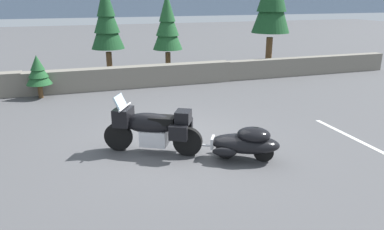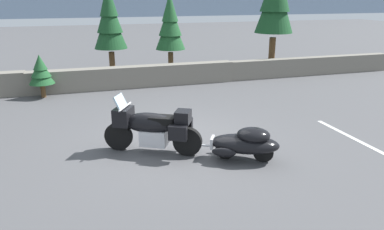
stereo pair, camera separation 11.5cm
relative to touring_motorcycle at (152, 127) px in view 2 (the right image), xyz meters
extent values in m
plane|color=#4C4C4F|center=(0.68, 0.45, -0.62)|extent=(80.00, 80.00, 0.00)
cube|color=slate|center=(0.68, 6.50, -0.20)|extent=(8.00, 0.55, 0.84)
cube|color=slate|center=(8.68, 6.50, -0.22)|extent=(8.00, 0.45, 0.81)
cylinder|color=black|center=(-0.72, 0.40, -0.29)|extent=(0.64, 0.44, 0.66)
cylinder|color=black|center=(0.73, -0.40, -0.29)|extent=(0.64, 0.44, 0.66)
cube|color=silver|center=(0.05, -0.03, -0.24)|extent=(0.74, 0.68, 0.36)
ellipsoid|color=black|center=(-0.04, 0.02, 0.09)|extent=(1.26, 0.97, 0.48)
cube|color=black|center=(-0.58, 0.32, 0.21)|extent=(0.57, 0.63, 0.40)
cube|color=#9EB7C6|center=(-0.63, 0.35, 0.54)|extent=(0.38, 0.48, 0.34)
cube|color=black|center=(0.22, -0.12, 0.19)|extent=(0.66, 0.59, 0.16)
cube|color=black|center=(0.64, -0.36, 0.29)|extent=(0.47, 0.51, 0.28)
cube|color=black|center=(0.45, -0.59, 0.01)|extent=(0.43, 0.33, 0.32)
cube|color=black|center=(0.74, -0.07, 0.01)|extent=(0.43, 0.33, 0.32)
cylinder|color=silver|center=(-0.54, 0.30, 0.44)|extent=(0.38, 0.63, 0.04)
cylinder|color=silver|center=(-0.67, 0.37, -0.04)|extent=(0.26, 0.18, 0.54)
cylinder|color=black|center=(1.48, -0.82, -0.40)|extent=(0.43, 0.30, 0.44)
cylinder|color=black|center=(2.20, -1.22, -0.40)|extent=(0.43, 0.30, 0.44)
ellipsoid|color=black|center=(1.84, -1.02, -0.24)|extent=(1.64, 1.32, 0.40)
ellipsoid|color=black|center=(2.00, -1.11, -0.02)|extent=(0.90, 0.84, 0.32)
cube|color=silver|center=(1.22, -0.68, -0.26)|extent=(0.21, 0.31, 0.24)
ellipsoid|color=black|center=(1.33, -1.10, -0.34)|extent=(0.52, 0.38, 0.20)
ellipsoid|color=black|center=(1.64, -0.54, -0.34)|extent=(0.52, 0.38, 0.20)
cylinder|color=silver|center=(0.88, -0.49, -0.35)|extent=(0.64, 0.38, 0.05)
cylinder|color=brown|center=(7.22, 7.55, 0.19)|extent=(0.29, 0.29, 1.63)
cone|color=#194723|center=(7.22, 7.55, 2.50)|extent=(1.72, 1.72, 2.57)
cylinder|color=brown|center=(-0.03, 8.42, -0.04)|extent=(0.24, 0.24, 1.16)
cone|color=#194723|center=(-0.03, 8.42, 1.60)|extent=(1.39, 1.39, 1.83)
cone|color=#194723|center=(-0.03, 8.42, 2.16)|extent=(1.08, 1.08, 1.60)
cylinder|color=brown|center=(2.56, 8.30, -0.10)|extent=(0.23, 0.23, 1.05)
cone|color=#1E5128|center=(2.56, 8.30, 1.39)|extent=(1.31, 1.31, 1.65)
cone|color=#1E5128|center=(2.56, 8.30, 1.89)|extent=(1.01, 1.01, 1.45)
cone|color=#1E5128|center=(2.56, 8.30, 2.39)|extent=(0.72, 0.72, 1.24)
cylinder|color=brown|center=(-2.72, 5.95, -0.40)|extent=(0.17, 0.17, 0.44)
cone|color=#1E5128|center=(-2.72, 5.95, 0.22)|extent=(0.87, 0.87, 0.69)
cone|color=#1E5128|center=(-2.72, 5.95, 0.43)|extent=(0.68, 0.68, 0.61)
cone|color=#1E5128|center=(-2.72, 5.95, 0.64)|extent=(0.48, 0.48, 0.52)
cube|color=silver|center=(5.05, -1.05, -0.62)|extent=(0.12, 3.60, 0.01)
camera|label=1|loc=(-1.60, -7.80, 2.84)|focal=34.71mm
camera|label=2|loc=(-1.50, -7.84, 2.84)|focal=34.71mm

